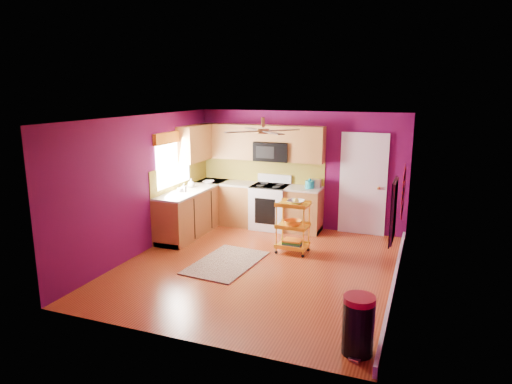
% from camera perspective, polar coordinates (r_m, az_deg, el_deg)
% --- Properties ---
extents(ground, '(5.00, 5.00, 0.00)m').
position_cam_1_polar(ground, '(7.85, 0.30, -9.29)').
color(ground, maroon).
rests_on(ground, ground).
extents(room_envelope, '(4.54, 5.04, 2.52)m').
position_cam_1_polar(room_envelope, '(7.39, 0.51, 2.50)').
color(room_envelope, '#570A3F').
rests_on(room_envelope, ground).
extents(lower_cabinets, '(2.81, 2.31, 0.94)m').
position_cam_1_polar(lower_cabinets, '(9.80, -3.31, -2.12)').
color(lower_cabinets, brown).
rests_on(lower_cabinets, ground).
extents(electric_range, '(0.76, 0.66, 1.13)m').
position_cam_1_polar(electric_range, '(9.82, 1.78, -1.77)').
color(electric_range, white).
rests_on(electric_range, ground).
extents(upper_cabinetry, '(2.80, 2.30, 1.26)m').
position_cam_1_polar(upper_cabinetry, '(9.82, -2.00, 6.04)').
color(upper_cabinetry, brown).
rests_on(upper_cabinetry, ground).
extents(left_window, '(0.08, 1.35, 1.08)m').
position_cam_1_polar(left_window, '(9.28, -10.31, 5.06)').
color(left_window, white).
rests_on(left_window, ground).
extents(panel_door, '(0.95, 0.11, 2.15)m').
position_cam_1_polar(panel_door, '(9.55, 13.23, 0.81)').
color(panel_door, white).
rests_on(panel_door, ground).
extents(right_wall_art, '(0.04, 2.74, 1.04)m').
position_cam_1_polar(right_wall_art, '(6.65, 17.50, -0.91)').
color(right_wall_art, black).
rests_on(right_wall_art, ground).
extents(ceiling_fan, '(1.01, 1.01, 0.26)m').
position_cam_1_polar(ceiling_fan, '(7.50, 0.87, 7.72)').
color(ceiling_fan, '#BF8C3F').
rests_on(ceiling_fan, ground).
extents(shag_rug, '(1.08, 1.63, 0.02)m').
position_cam_1_polar(shag_rug, '(8.00, -3.73, -8.81)').
color(shag_rug, black).
rests_on(shag_rug, ground).
extents(rolling_cart, '(0.58, 0.43, 1.04)m').
position_cam_1_polar(rolling_cart, '(8.35, 4.67, -4.11)').
color(rolling_cart, yellow).
rests_on(rolling_cart, ground).
extents(trash_can, '(0.44, 0.45, 0.69)m').
position_cam_1_polar(trash_can, '(5.48, 12.66, -15.92)').
color(trash_can, black).
rests_on(trash_can, ground).
extents(teal_kettle, '(0.18, 0.18, 0.21)m').
position_cam_1_polar(teal_kettle, '(9.47, 6.72, 0.95)').
color(teal_kettle, '#169BAA').
rests_on(teal_kettle, lower_cabinets).
extents(toaster, '(0.22, 0.15, 0.18)m').
position_cam_1_polar(toaster, '(9.57, 7.45, 1.09)').
color(toaster, beige).
rests_on(toaster, lower_cabinets).
extents(soap_bottle_a, '(0.08, 0.08, 0.17)m').
position_cam_1_polar(soap_bottle_a, '(9.21, -8.99, 0.55)').
color(soap_bottle_a, '#EA3F72').
rests_on(soap_bottle_a, lower_cabinets).
extents(soap_bottle_b, '(0.15, 0.15, 0.19)m').
position_cam_1_polar(soap_bottle_b, '(9.58, -8.11, 1.12)').
color(soap_bottle_b, white).
rests_on(soap_bottle_b, lower_cabinets).
extents(counter_dish, '(0.23, 0.23, 0.06)m').
position_cam_1_polar(counter_dish, '(9.97, -5.95, 1.24)').
color(counter_dish, white).
rests_on(counter_dish, lower_cabinets).
extents(counter_cup, '(0.11, 0.11, 0.09)m').
position_cam_1_polar(counter_cup, '(9.20, -9.49, 0.26)').
color(counter_cup, white).
rests_on(counter_cup, lower_cabinets).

